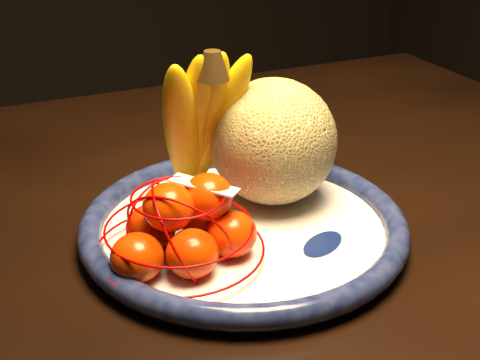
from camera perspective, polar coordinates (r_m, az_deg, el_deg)
name	(u,v)px	position (r m, az deg, el deg)	size (l,w,h in m)	color
dining_table	(162,242)	(0.93, -6.63, -5.25)	(1.45, 0.87, 0.72)	black
fruit_bowl	(243,226)	(0.78, 0.30, -3.94)	(0.38, 0.38, 0.03)	white
cantaloupe	(273,142)	(0.81, 2.87, 3.30)	(0.15, 0.15, 0.15)	olive
banana_bunch	(199,119)	(0.79, -3.52, 5.23)	(0.14, 0.13, 0.22)	yellow
mandarin_bag	(184,229)	(0.71, -4.83, -4.16)	(0.20, 0.20, 0.11)	#FF2D06
price_tag	(204,185)	(0.70, -3.07, -0.44)	(0.07, 0.03, 0.00)	white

